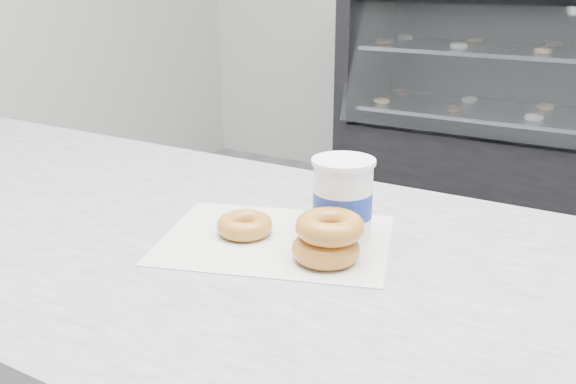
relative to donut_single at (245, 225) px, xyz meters
name	(u,v)px	position (x,y,z in m)	size (l,w,h in m)	color
wax_paper	(276,239)	(0.05, 0.01, -0.02)	(0.34, 0.26, 0.00)	silver
donut_single	(245,225)	(0.00, 0.00, 0.00)	(0.09, 0.09, 0.03)	#C58936
donut_stack	(328,238)	(0.15, -0.02, 0.02)	(0.12, 0.12, 0.07)	#C58936
coffee_cup	(343,199)	(0.13, 0.06, 0.05)	(0.12, 0.12, 0.13)	white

